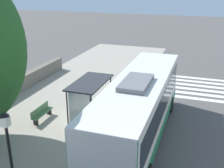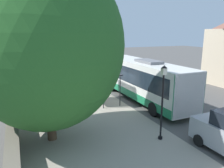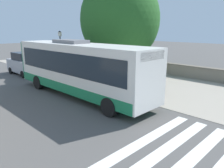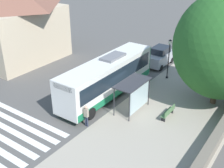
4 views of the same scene
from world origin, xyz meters
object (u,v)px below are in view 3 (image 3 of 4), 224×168
bench (140,75)px  shade_tree (120,20)px  bus (79,68)px  pedestrian (157,90)px  bus_shelter (124,60)px  parked_car_behind_bus (25,64)px  street_lamp_near (61,49)px

bench → shade_tree: shade_tree is taller
bus → shade_tree: shade_tree is taller
bus → pedestrian: bus is taller
bus → bus_shelter: bus is taller
shade_tree → parked_car_behind_bus: size_ratio=2.23×
shade_tree → parked_car_behind_bus: 10.34m
bus → bus_shelter: 3.48m
parked_car_behind_bus → pedestrian: bearing=94.1°
street_lamp_near → shade_tree: (-5.53, 2.43, 2.73)m
bench → street_lamp_near: street_lamp_near is taller
street_lamp_near → shade_tree: shade_tree is taller
bench → shade_tree: (-2.24, -4.42, 4.72)m
shade_tree → bus_shelter: bearing=45.4°
bus_shelter → shade_tree: bearing=-134.6°
bus → bench: size_ratio=5.98×
bench → parked_car_behind_bus: parked_car_behind_bus is taller
bench → shade_tree: 6.85m
bus → street_lamp_near: 7.20m
pedestrian → shade_tree: bearing=-126.8°
bus → street_lamp_near: size_ratio=2.70×
pedestrian → bench: 6.55m
bus_shelter → parked_car_behind_bus: 10.85m
bus → shade_tree: (-8.38, -4.15, 3.33)m
bus_shelter → shade_tree: (-5.05, -5.13, 3.05)m
bus → street_lamp_near: bearing=-113.4°
bus → pedestrian: (-1.58, 4.94, -0.83)m
pedestrian → street_lamp_near: (-1.27, -11.53, 1.42)m
pedestrian → bench: size_ratio=0.94×
pedestrian → bench: pedestrian is taller
bus → shade_tree: 9.92m
shade_tree → parked_car_behind_bus: (7.83, -5.30, -4.18)m
bus → pedestrian: bearing=107.7°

